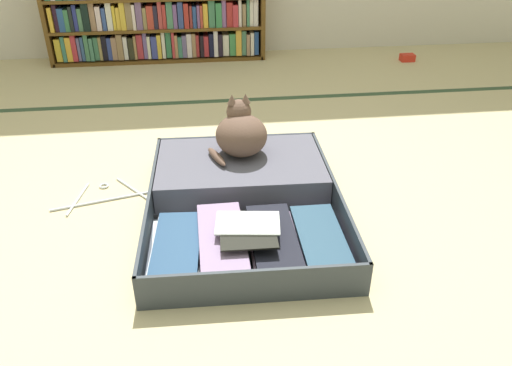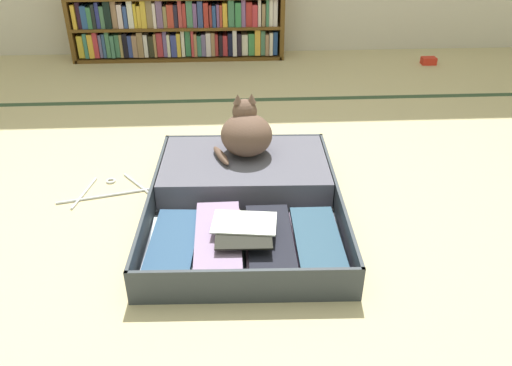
% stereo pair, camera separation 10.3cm
% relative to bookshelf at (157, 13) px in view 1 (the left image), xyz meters
% --- Properties ---
extents(ground_plane, '(10.00, 10.00, 0.00)m').
position_rel_bookshelf_xyz_m(ground_plane, '(0.27, -2.27, -0.33)').
color(ground_plane, '#CABA8A').
extents(tatami_border, '(4.80, 0.05, 0.00)m').
position_rel_bookshelf_xyz_m(tatami_border, '(0.27, -0.89, -0.33)').
color(tatami_border, '#344C32').
rests_on(tatami_border, ground_plane).
extents(bookshelf, '(1.53, 0.23, 0.67)m').
position_rel_bookshelf_xyz_m(bookshelf, '(0.00, 0.00, 0.00)').
color(bookshelf, brown).
rests_on(bookshelf, ground_plane).
extents(open_suitcase, '(0.75, 0.96, 0.13)m').
position_rel_bookshelf_xyz_m(open_suitcase, '(0.40, -2.04, -0.28)').
color(open_suitcase, '#323940').
rests_on(open_suitcase, ground_plane).
extents(black_cat, '(0.27, 0.26, 0.25)m').
position_rel_bookshelf_xyz_m(black_cat, '(0.42, -1.82, -0.11)').
color(black_cat, brown).
rests_on(black_cat, open_suitcase).
extents(clothes_hanger, '(0.43, 0.27, 0.01)m').
position_rel_bookshelf_xyz_m(clothes_hanger, '(-0.15, -1.90, -0.32)').
color(clothes_hanger, silver).
rests_on(clothes_hanger, ground_plane).
extents(small_red_pouch, '(0.10, 0.07, 0.05)m').
position_rel_bookshelf_xyz_m(small_red_pouch, '(1.80, -0.26, -0.30)').
color(small_red_pouch, red).
rests_on(small_red_pouch, ground_plane).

